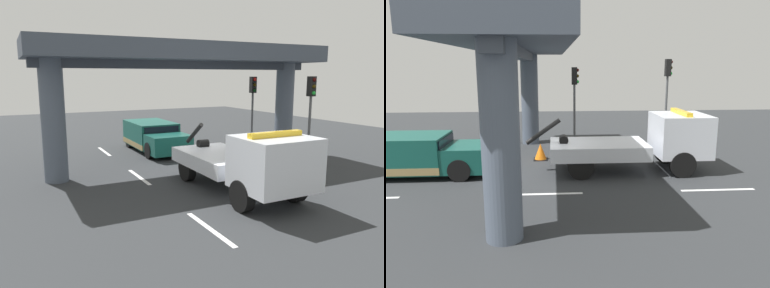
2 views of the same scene
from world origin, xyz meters
The scene contains 10 objects.
ground_plane centered at (0.00, 0.00, -0.05)m, with size 60.00×40.00×0.10m, color #2D3033.
lane_stripe_mid centered at (0.00, -2.59, 0.00)m, with size 2.60×0.16×0.01m, color silver.
lane_stripe_east centered at (6.00, -2.59, 0.00)m, with size 2.60×0.16×0.01m, color silver.
tow_truck_white centered at (4.07, 0.00, 1.20)m, with size 7.26×2.44×2.46m.
towed_van_green centered at (-5.00, 0.00, 0.78)m, with size 5.20×2.23×1.58m.
overpass_structure centered at (-0.89, 0.00, 4.67)m, with size 3.60×13.43×5.56m.
traffic_light_near centered at (-2.98, 5.21, 3.00)m, with size 0.39×0.32×4.11m.
traffic_light_far centered at (1.52, 5.21, 3.01)m, with size 0.39×0.32×4.13m.
traffic_light_mid centered at (6.52, 5.21, 3.30)m, with size 0.39×0.32×4.55m.
traffic_cone_orange centered at (-0.25, 2.03, 0.36)m, with size 0.63×0.63×0.74m.
Camera 2 is at (0.33, -14.16, 4.20)m, focal length 34.01 mm.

